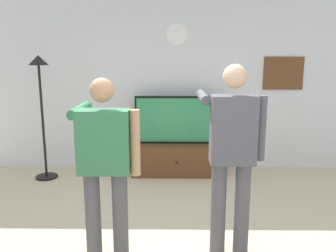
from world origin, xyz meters
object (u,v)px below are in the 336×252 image
at_px(wall_clock, 177,34).
at_px(floor_lamp, 41,92).
at_px(framed_picture, 283,73).
at_px(television, 177,120).
at_px(person_standing_nearer_lamp, 105,159).
at_px(tv_stand, 176,159).
at_px(person_standing_nearer_couch, 232,150).

xyz_separation_m(wall_clock, floor_lamp, (-1.97, -0.52, -0.83)).
bearing_deg(framed_picture, television, -171.51).
distance_m(television, framed_picture, 1.82).
height_order(framed_picture, floor_lamp, floor_lamp).
height_order(wall_clock, floor_lamp, wall_clock).
bearing_deg(person_standing_nearer_lamp, framed_picture, 48.43).
height_order(tv_stand, floor_lamp, floor_lamp).
distance_m(tv_stand, framed_picture, 2.14).
xyz_separation_m(tv_stand, wall_clock, (0.00, 0.29, 1.90)).
height_order(television, person_standing_nearer_lamp, person_standing_nearer_lamp).
bearing_deg(tv_stand, television, 90.00).
height_order(tv_stand, framed_picture, framed_picture).
distance_m(tv_stand, television, 0.61).
bearing_deg(person_standing_nearer_lamp, television, 74.50).
bearing_deg(framed_picture, person_standing_nearer_couch, -115.36).
distance_m(wall_clock, person_standing_nearer_lamp, 2.95).
bearing_deg(person_standing_nearer_couch, tv_stand, 101.96).
distance_m(tv_stand, floor_lamp, 2.26).
bearing_deg(television, tv_stand, -90.00).
height_order(tv_stand, person_standing_nearer_couch, person_standing_nearer_couch).
relative_size(floor_lamp, person_standing_nearer_lamp, 1.10).
xyz_separation_m(television, person_standing_nearer_couch, (0.47, -2.27, 0.16)).
height_order(wall_clock, person_standing_nearer_couch, wall_clock).
bearing_deg(floor_lamp, tv_stand, 6.64).
distance_m(television, person_standing_nearer_lamp, 2.46).
xyz_separation_m(tv_stand, person_standing_nearer_lamp, (-0.66, -2.33, 0.71)).
xyz_separation_m(tv_stand, floor_lamp, (-1.97, -0.23, 1.07)).
xyz_separation_m(person_standing_nearer_lamp, person_standing_nearer_couch, (1.13, 0.10, 0.06)).
bearing_deg(tv_stand, wall_clock, 90.00).
height_order(television, person_standing_nearer_couch, person_standing_nearer_couch).
bearing_deg(person_standing_nearer_lamp, person_standing_nearer_couch, 5.04).
distance_m(floor_lamp, person_standing_nearer_couch, 3.17).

